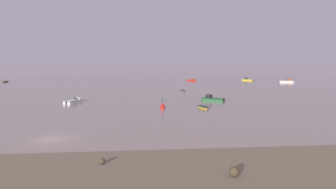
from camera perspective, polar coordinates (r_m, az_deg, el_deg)
ground_plane at (r=39.03m, az=-21.86°, el=-8.15°), size 800.00×800.00×0.00m
tidal_rock_near at (r=28.06m, az=-12.79°, el=-12.60°), size 0.58×0.58×0.58m
tidal_rock_left at (r=25.31m, az=12.87°, el=-14.51°), size 0.85×0.85×0.85m
rowboat_moored_0 at (r=87.76m, az=2.91°, el=0.72°), size 1.21×3.09×0.48m
motorboat_moored_0 at (r=129.12m, az=22.52°, el=2.35°), size 6.63×3.60×2.39m
rowboat_moored_1 at (r=139.32m, az=-29.28°, el=2.21°), size 1.86×3.87×0.59m
motorboat_moored_2 at (r=68.86m, az=8.24°, el=-0.96°), size 5.84×4.59×2.14m
motorboat_moored_3 at (r=133.99m, az=15.10°, el=2.78°), size 5.15×5.04×2.04m
motorboat_moored_4 at (r=68.74m, az=-17.71°, el=-1.31°), size 3.87×5.57×1.82m
motorboat_moored_5 at (r=127.96m, az=4.86°, el=2.76°), size 4.23×4.33×1.54m
rowboat_moored_3 at (r=58.43m, az=6.88°, el=-2.54°), size 2.02×4.12×0.62m
channel_buoy at (r=57.64m, az=-1.06°, el=-2.33°), size 0.90×0.90×2.30m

